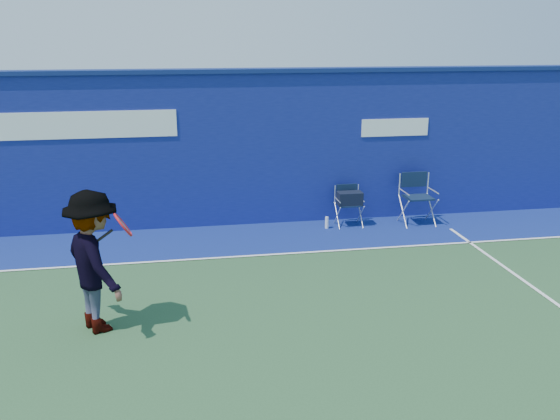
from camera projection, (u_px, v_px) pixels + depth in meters
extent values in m
plane|color=#2A4E2C|center=(249.00, 352.00, 7.21)|extent=(80.00, 80.00, 0.00)
cube|color=navy|center=(217.00, 151.00, 11.69)|extent=(24.00, 0.40, 3.00)
cube|color=navy|center=(214.00, 71.00, 11.25)|extent=(24.00, 0.50, 0.08)
cube|color=white|center=(52.00, 126.00, 10.84)|extent=(4.50, 0.02, 0.50)
cube|color=white|center=(395.00, 127.00, 11.96)|extent=(1.40, 0.02, 0.35)
cube|color=navy|center=(223.00, 240.00, 11.08)|extent=(24.00, 1.80, 0.01)
cube|color=white|center=(227.00, 257.00, 10.23)|extent=(24.00, 0.06, 0.01)
cube|color=#0F1D37|center=(349.00, 205.00, 11.83)|extent=(0.43, 0.36, 0.03)
cube|color=silver|center=(347.00, 193.00, 11.98)|extent=(0.49, 0.02, 0.35)
cube|color=#0F1D37|center=(347.00, 190.00, 11.96)|extent=(0.43, 0.02, 0.25)
cube|color=black|center=(350.00, 199.00, 11.77)|extent=(0.49, 0.28, 0.26)
cube|color=#0F1D37|center=(418.00, 198.00, 11.90)|extent=(0.54, 0.45, 0.03)
cube|color=silver|center=(414.00, 184.00, 12.09)|extent=(0.61, 0.03, 0.45)
cube|color=#0F1D37|center=(414.00, 179.00, 12.07)|extent=(0.54, 0.03, 0.31)
cylinder|color=white|center=(327.00, 223.00, 11.74)|extent=(0.07, 0.07, 0.24)
imported|color=#EA4738|center=(94.00, 262.00, 7.54)|extent=(1.20, 1.39, 1.87)
torus|color=red|center=(123.00, 225.00, 7.34)|extent=(0.29, 0.41, 0.33)
cylinder|color=gray|center=(123.00, 225.00, 7.34)|extent=(0.23, 0.34, 0.27)
cylinder|color=black|center=(101.00, 238.00, 7.40)|extent=(0.31, 0.10, 0.21)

